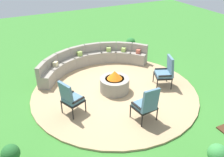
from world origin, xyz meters
The scene contains 10 objects.
ground_plane centered at (0.00, 0.00, 0.00)m, with size 24.00×24.00×0.00m, color #387A2D.
patio_circle centered at (0.00, 0.00, 0.03)m, with size 5.68×5.68×0.06m, color tan.
fire_pit centered at (0.00, 0.00, 0.36)m, with size 1.01×1.01×0.77m.
curved_stone_bench centered at (-0.06, 2.06, 0.39)m, with size 4.67×1.68×0.82m.
lounge_chair_front_left centered at (-1.75, -0.58, 0.63)m, with size 0.74×0.72×1.14m.
lounge_chair_front_right centered at (0.07, -1.84, 0.62)m, with size 0.66×0.64×1.12m.
lounge_chair_back_left centered at (1.78, -0.47, 0.64)m, with size 0.75×0.77×1.13m.
potted_plant_0 centered at (-3.58, -1.88, 0.36)m, with size 0.42×0.42×0.66m.
potted_plant_1 centered at (2.32, 2.89, 0.40)m, with size 0.44×0.44×0.72m.
potted_plant_2 centered at (0.60, -3.94, 0.36)m, with size 0.45×0.45×0.65m.
Camera 1 is at (-3.32, -6.47, 4.58)m, focal length 39.36 mm.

